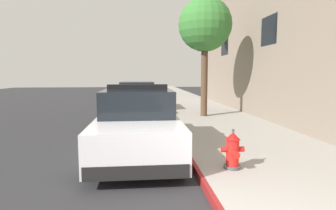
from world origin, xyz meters
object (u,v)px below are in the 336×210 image
Objects in this scene: parked_car_silver_ahead at (137,98)px; street_tree at (205,26)px; police_cruiser at (138,122)px; fire_hydrant at (233,150)px.

street_tree reaches higher than parked_car_silver_ahead.
parked_car_silver_ahead is 0.98× the size of street_tree.
street_tree is (2.77, 4.75, 3.20)m from police_cruiser.
police_cruiser is 2.63m from fire_hydrant.
street_tree is at bearing 59.70° from police_cruiser.
street_tree is at bearing 81.67° from fire_hydrant.
police_cruiser is 6.36m from street_tree.
fire_hydrant is 7.56m from street_tree.
police_cruiser is 6.37× the size of fire_hydrant.
fire_hydrant is at bearing -46.62° from police_cruiser.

